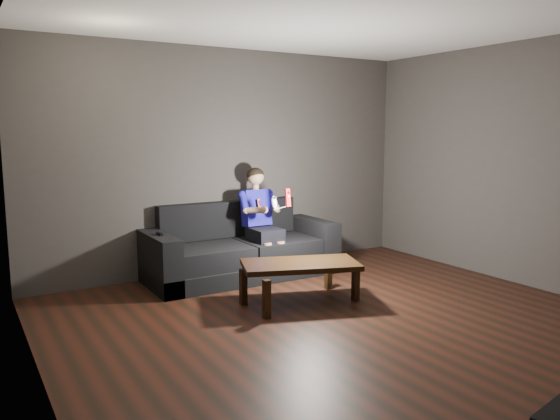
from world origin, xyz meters
TOP-DOWN VIEW (x-y plane):
  - floor at (0.00, 0.00)m, footprint 5.00×5.00m
  - back_wall at (0.00, 2.50)m, footprint 5.00×0.04m
  - left_wall at (-2.50, 0.00)m, footprint 0.04×5.00m
  - right_wall at (2.50, 0.00)m, footprint 0.04×5.00m
  - ceiling at (0.00, 0.00)m, footprint 5.00×5.00m
  - sofa at (-0.07, 2.12)m, footprint 2.24×0.97m
  - child at (0.19, 2.06)m, footprint 0.49×0.60m
  - wii_remote_red at (0.28, 1.60)m, footprint 0.06×0.08m
  - nunchuk_white at (0.11, 1.60)m, footprint 0.06×0.09m
  - wii_remote_black at (-1.07, 2.03)m, footprint 0.04×0.14m
  - coffee_table at (-0.01, 0.89)m, footprint 1.28×0.93m

SIDE VIEW (x-z plane):
  - floor at x=0.00m, z-range 0.00..0.00m
  - sofa at x=-0.07m, z-range -0.15..0.71m
  - coffee_table at x=-0.01m, z-range 0.15..0.57m
  - wii_remote_black at x=-1.07m, z-range 0.61..0.64m
  - child at x=0.19m, z-range 0.15..1.35m
  - nunchuk_white at x=0.11m, z-range 0.85..1.01m
  - wii_remote_red at x=0.28m, z-range 0.87..1.08m
  - back_wall at x=0.00m, z-range 0.00..2.70m
  - left_wall at x=-2.50m, z-range 0.00..2.70m
  - right_wall at x=2.50m, z-range 0.00..2.70m
  - ceiling at x=0.00m, z-range 2.69..2.71m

